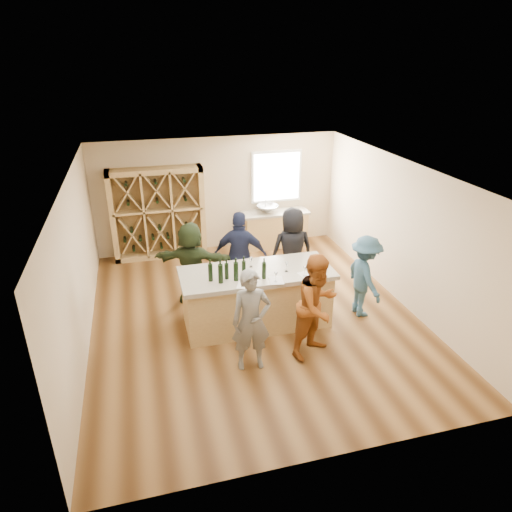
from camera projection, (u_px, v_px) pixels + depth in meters
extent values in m
cube|color=brown|center=(254.00, 317.00, 8.81)|extent=(6.00, 7.00, 0.10)
cube|color=white|center=(253.00, 169.00, 7.61)|extent=(6.00, 7.00, 0.10)
cube|color=beige|center=(218.00, 194.00, 11.33)|extent=(6.00, 0.10, 2.80)
cube|color=beige|center=(334.00, 371.00, 5.09)|extent=(6.00, 0.10, 2.80)
cube|color=beige|center=(74.00, 267.00, 7.50)|extent=(0.10, 7.00, 2.80)
cube|color=beige|center=(404.00, 232.00, 8.92)|extent=(0.10, 7.00, 2.80)
cube|color=white|center=(276.00, 177.00, 11.47)|extent=(1.30, 0.06, 1.30)
cube|color=white|center=(277.00, 177.00, 11.44)|extent=(1.18, 0.01, 1.18)
cube|color=tan|center=(158.00, 214.00, 10.86)|extent=(2.20, 0.45, 2.20)
cube|color=tan|center=(275.00, 230.00, 11.75)|extent=(1.60, 0.58, 0.86)
cube|color=#A59A87|center=(275.00, 213.00, 11.56)|extent=(1.70, 0.62, 0.06)
imported|color=silver|center=(268.00, 209.00, 11.47)|extent=(0.54, 0.54, 0.19)
cylinder|color=silver|center=(266.00, 204.00, 11.60)|extent=(0.02, 0.02, 0.30)
cube|color=tan|center=(257.00, 300.00, 8.33)|extent=(2.60, 1.00, 1.00)
cube|color=#A59A87|center=(257.00, 273.00, 8.11)|extent=(2.72, 1.12, 0.08)
cylinder|color=black|center=(210.00, 272.00, 7.69)|extent=(0.08, 0.08, 0.31)
cylinder|color=black|center=(221.00, 274.00, 7.62)|extent=(0.10, 0.10, 0.34)
cylinder|color=black|center=(227.00, 271.00, 7.77)|extent=(0.09, 0.09, 0.28)
cylinder|color=black|center=(236.00, 272.00, 7.70)|extent=(0.10, 0.10, 0.33)
cylinder|color=black|center=(244.00, 269.00, 7.85)|extent=(0.08, 0.08, 0.29)
cone|color=white|center=(249.00, 278.00, 7.62)|extent=(0.08, 0.08, 0.20)
cone|color=white|center=(276.00, 277.00, 7.68)|extent=(0.07, 0.07, 0.17)
cone|color=white|center=(305.00, 272.00, 7.88)|extent=(0.07, 0.07, 0.17)
cone|color=white|center=(286.00, 267.00, 8.04)|extent=(0.09, 0.09, 0.18)
cone|color=white|center=(313.00, 267.00, 8.04)|extent=(0.07, 0.07, 0.17)
cube|color=white|center=(244.00, 285.00, 7.62)|extent=(0.30, 0.35, 0.00)
cube|color=white|center=(276.00, 280.00, 7.77)|extent=(0.28, 0.35, 0.00)
cube|color=white|center=(306.00, 275.00, 7.95)|extent=(0.27, 0.33, 0.00)
imported|color=slate|center=(251.00, 321.00, 7.04)|extent=(0.65, 0.49, 1.70)
imported|color=#994C19|center=(317.00, 306.00, 7.36)|extent=(0.99, 0.84, 1.79)
imported|color=#335972|center=(364.00, 276.00, 8.52)|extent=(0.50, 1.04, 1.60)
imported|color=#191E38|center=(241.00, 256.00, 9.08)|extent=(1.20, 0.89, 1.83)
imported|color=black|center=(292.00, 250.00, 9.37)|extent=(0.91, 0.61, 1.80)
imported|color=#263319|center=(192.00, 263.00, 8.95)|extent=(1.66, 1.05, 1.68)
cylinder|color=black|center=(264.00, 270.00, 7.78)|extent=(0.07, 0.07, 0.30)
cone|color=white|center=(251.00, 262.00, 8.22)|extent=(0.07, 0.07, 0.18)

